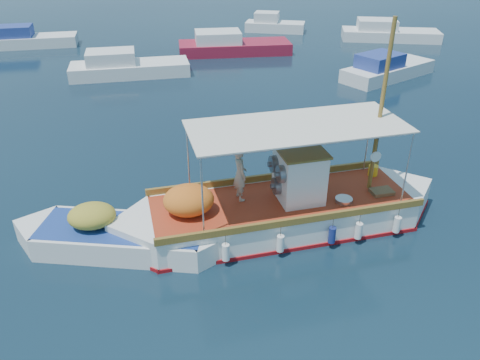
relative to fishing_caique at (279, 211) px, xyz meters
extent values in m
plane|color=black|center=(-0.18, 0.03, -0.57)|extent=(160.00, 160.00, 0.00)
cube|color=white|center=(0.06, 0.01, -0.20)|extent=(8.26, 3.62, 1.17)
cube|color=white|center=(-3.90, -0.48, -0.20)|extent=(2.65, 2.65, 1.17)
cube|color=white|center=(4.03, 0.49, -0.20)|extent=(2.65, 2.65, 1.17)
cube|color=maroon|center=(0.06, 0.01, -0.55)|extent=(8.38, 3.71, 0.19)
cube|color=#A13219|center=(0.06, 0.01, 0.37)|extent=(8.23, 3.41, 0.06)
cube|color=brown|center=(-0.10, 1.34, 0.50)|extent=(8.05, 1.09, 0.21)
cube|color=brown|center=(0.23, -1.33, 0.50)|extent=(8.05, 1.09, 0.21)
cube|color=white|center=(0.59, 0.07, 1.19)|extent=(1.44, 1.53, 1.60)
cube|color=brown|center=(0.59, 0.07, 2.02)|extent=(1.56, 1.65, 0.06)
cylinder|color=slate|center=(-0.05, -0.35, 1.51)|extent=(0.30, 0.56, 0.53)
cylinder|color=slate|center=(-0.14, 0.33, 1.51)|extent=(0.30, 0.56, 0.53)
cylinder|color=slate|center=(-0.10, -0.01, 0.92)|extent=(0.30, 0.56, 0.53)
cylinder|color=brown|center=(3.03, 0.37, 3.06)|extent=(0.14, 0.14, 5.33)
cylinder|color=brown|center=(2.18, 0.27, 2.63)|extent=(1.91, 0.32, 0.09)
cylinder|color=silver|center=(-2.72, 0.85, 1.59)|extent=(0.05, 0.05, 2.40)
cylinder|color=silver|center=(-2.44, -1.48, 1.59)|extent=(0.05, 0.05, 2.40)
cylinder|color=silver|center=(3.31, 1.58, 1.59)|extent=(0.05, 0.05, 2.40)
cylinder|color=silver|center=(3.59, -0.74, 1.59)|extent=(0.05, 0.05, 2.40)
cube|color=beige|center=(0.43, 0.05, 2.81)|extent=(6.55, 3.30, 0.04)
ellipsoid|color=orange|center=(-2.79, -0.34, 0.84)|extent=(1.64, 1.44, 0.90)
cube|color=#F2A915|center=(1.37, 0.76, 0.60)|extent=(0.29, 0.22, 0.43)
cylinder|color=#F2A915|center=(3.46, 1.17, 0.57)|extent=(0.36, 0.36, 0.36)
cube|color=brown|center=(3.29, -0.03, 0.45)|extent=(0.75, 0.56, 0.13)
cylinder|color=#B2B2B2|center=(1.93, -0.36, 0.45)|extent=(0.59, 0.59, 0.13)
cylinder|color=white|center=(2.53, -0.82, 2.13)|extent=(0.32, 0.07, 0.32)
cylinder|color=white|center=(-1.87, -1.73, -0.09)|extent=(0.24, 0.24, 0.51)
cylinder|color=navy|center=(1.30, -1.35, -0.09)|extent=(0.24, 0.24, 0.51)
cylinder|color=white|center=(3.42, -1.09, -0.09)|extent=(0.24, 0.24, 0.51)
imported|color=#ADA58F|center=(-1.20, 0.28, 1.26)|extent=(0.53, 0.69, 1.71)
cube|color=white|center=(-4.79, -0.49, -0.31)|extent=(5.12, 2.96, 0.94)
cube|color=white|center=(-7.12, 0.08, -0.31)|extent=(1.83, 1.83, 0.94)
cube|color=white|center=(-2.45, -1.06, -0.31)|extent=(1.83, 1.83, 0.94)
cube|color=navy|center=(-4.79, -0.49, 0.14)|extent=(5.07, 2.76, 0.05)
ellipsoid|color=#A4952E|center=(-5.60, -0.29, 0.51)|extent=(1.61, 1.42, 0.69)
cube|color=silver|center=(-5.79, 17.49, -0.27)|extent=(7.39, 2.95, 1.00)
cube|color=silver|center=(-6.87, 17.40, 0.63)|extent=(3.04, 2.26, 0.80)
cube|color=maroon|center=(1.38, 22.22, -0.27)|extent=(8.04, 2.81, 1.00)
cube|color=silver|center=(0.18, 22.22, 0.63)|extent=(3.22, 2.38, 0.80)
cube|color=silver|center=(10.01, 14.91, -0.27)|extent=(6.71, 5.09, 1.00)
cube|color=navy|center=(9.17, 14.44, 0.63)|extent=(3.17, 2.90, 0.80)
cube|color=silver|center=(14.41, 24.78, -0.27)|extent=(8.02, 4.47, 1.00)
cube|color=silver|center=(13.31, 25.07, 0.63)|extent=(3.51, 2.92, 0.80)
cube|color=silver|center=(-14.02, 26.35, -0.27)|extent=(7.20, 2.90, 1.00)
cube|color=navy|center=(-15.06, 26.26, 0.63)|extent=(2.97, 2.19, 0.80)
cube|color=silver|center=(5.84, 29.33, -0.27)|extent=(5.42, 3.48, 1.00)
cube|color=silver|center=(5.12, 29.57, 0.63)|extent=(2.45, 2.25, 0.80)
camera|label=1|loc=(-2.87, -12.05, 7.97)|focal=35.00mm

